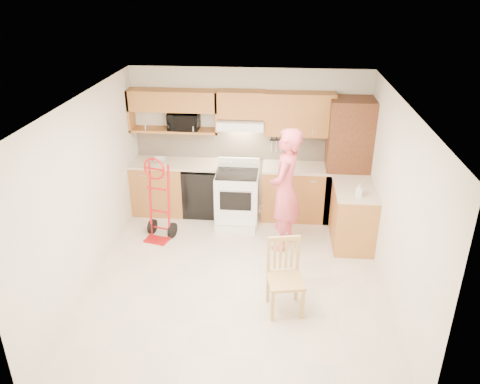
# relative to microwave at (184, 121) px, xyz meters

# --- Properties ---
(floor) EXTENTS (4.00, 4.50, 0.02)m
(floor) POSITION_rel_microwave_xyz_m (1.09, -2.08, -1.64)
(floor) COLOR beige
(floor) RESTS_ON ground
(ceiling) EXTENTS (4.00, 4.50, 0.02)m
(ceiling) POSITION_rel_microwave_xyz_m (1.09, -2.08, 0.88)
(ceiling) COLOR white
(ceiling) RESTS_ON ground
(wall_back) EXTENTS (4.00, 0.02, 2.50)m
(wall_back) POSITION_rel_microwave_xyz_m (1.09, 0.17, -0.38)
(wall_back) COLOR white
(wall_back) RESTS_ON ground
(wall_front) EXTENTS (4.00, 0.02, 2.50)m
(wall_front) POSITION_rel_microwave_xyz_m (1.09, -4.34, -0.38)
(wall_front) COLOR white
(wall_front) RESTS_ON ground
(wall_left) EXTENTS (0.02, 4.50, 2.50)m
(wall_left) POSITION_rel_microwave_xyz_m (-0.92, -2.08, -0.38)
(wall_left) COLOR white
(wall_left) RESTS_ON ground
(wall_right) EXTENTS (0.02, 4.50, 2.50)m
(wall_right) POSITION_rel_microwave_xyz_m (3.10, -2.08, -0.38)
(wall_right) COLOR white
(wall_right) RESTS_ON ground
(backsplash) EXTENTS (3.92, 0.03, 0.55)m
(backsplash) POSITION_rel_microwave_xyz_m (1.09, 0.15, -0.43)
(backsplash) COLOR beige
(backsplash) RESTS_ON wall_back
(lower_cab_left) EXTENTS (0.90, 0.60, 0.90)m
(lower_cab_left) POSITION_rel_microwave_xyz_m (-0.46, -0.14, -1.18)
(lower_cab_left) COLOR #AF7133
(lower_cab_left) RESTS_ON ground
(dishwasher) EXTENTS (0.60, 0.60, 0.85)m
(dishwasher) POSITION_rel_microwave_xyz_m (0.29, -0.14, -1.21)
(dishwasher) COLOR black
(dishwasher) RESTS_ON ground
(lower_cab_right) EXTENTS (1.14, 0.60, 0.90)m
(lower_cab_right) POSITION_rel_microwave_xyz_m (1.92, -0.14, -1.18)
(lower_cab_right) COLOR #AF7133
(lower_cab_right) RESTS_ON ground
(countertop_left) EXTENTS (1.50, 0.63, 0.04)m
(countertop_left) POSITION_rel_microwave_xyz_m (-0.16, -0.13, -0.71)
(countertop_left) COLOR beige
(countertop_left) RESTS_ON lower_cab_left
(countertop_right) EXTENTS (1.14, 0.63, 0.04)m
(countertop_right) POSITION_rel_microwave_xyz_m (1.92, -0.13, -0.71)
(countertop_right) COLOR beige
(countertop_right) RESTS_ON lower_cab_right
(cab_return_right) EXTENTS (0.60, 1.00, 0.90)m
(cab_return_right) POSITION_rel_microwave_xyz_m (2.79, -0.94, -1.18)
(cab_return_right) COLOR #AF7133
(cab_return_right) RESTS_ON ground
(countertop_return) EXTENTS (0.63, 1.00, 0.04)m
(countertop_return) POSITION_rel_microwave_xyz_m (2.79, -0.94, -0.71)
(countertop_return) COLOR beige
(countertop_return) RESTS_ON cab_return_right
(pantry_tall) EXTENTS (0.70, 0.60, 2.10)m
(pantry_tall) POSITION_rel_microwave_xyz_m (2.74, -0.14, -0.58)
(pantry_tall) COLOR brown
(pantry_tall) RESTS_ON ground
(upper_cab_left) EXTENTS (1.50, 0.33, 0.34)m
(upper_cab_left) POSITION_rel_microwave_xyz_m (-0.16, 0.00, 0.35)
(upper_cab_left) COLOR #AF7133
(upper_cab_left) RESTS_ON wall_back
(upper_shelf_mw) EXTENTS (1.50, 0.33, 0.04)m
(upper_shelf_mw) POSITION_rel_microwave_xyz_m (-0.16, 0.00, -0.16)
(upper_shelf_mw) COLOR #AF7133
(upper_shelf_mw) RESTS_ON wall_back
(upper_cab_center) EXTENTS (0.76, 0.33, 0.44)m
(upper_cab_center) POSITION_rel_microwave_xyz_m (0.97, 0.00, 0.31)
(upper_cab_center) COLOR #AF7133
(upper_cab_center) RESTS_ON wall_back
(upper_cab_right) EXTENTS (1.14, 0.33, 0.70)m
(upper_cab_right) POSITION_rel_microwave_xyz_m (1.92, 0.00, 0.17)
(upper_cab_right) COLOR #AF7133
(upper_cab_right) RESTS_ON wall_back
(range_hood) EXTENTS (0.76, 0.46, 0.14)m
(range_hood) POSITION_rel_microwave_xyz_m (0.97, -0.06, -0.00)
(range_hood) COLOR white
(range_hood) RESTS_ON wall_back
(knife_strip) EXTENTS (0.40, 0.05, 0.29)m
(knife_strip) POSITION_rel_microwave_xyz_m (1.64, 0.12, -0.39)
(knife_strip) COLOR black
(knife_strip) RESTS_ON backsplash
(microwave) EXTENTS (0.52, 0.36, 0.28)m
(microwave) POSITION_rel_microwave_xyz_m (0.00, 0.00, 0.00)
(microwave) COLOR black
(microwave) RESTS_ON upper_shelf_mw
(range) EXTENTS (0.71, 0.93, 1.05)m
(range) POSITION_rel_microwave_xyz_m (0.93, -0.45, -1.11)
(range) COLOR white
(range) RESTS_ON ground
(person) EXTENTS (0.63, 0.79, 1.90)m
(person) POSITION_rel_microwave_xyz_m (1.72, -1.14, -0.68)
(person) COLOR #E95567
(person) RESTS_ON ground
(hand_truck) EXTENTS (0.58, 0.55, 1.24)m
(hand_truck) POSITION_rel_microwave_xyz_m (-0.26, -1.09, -1.01)
(hand_truck) COLOR #B51115
(hand_truck) RESTS_ON ground
(dining_chair) EXTENTS (0.51, 0.54, 0.96)m
(dining_chair) POSITION_rel_microwave_xyz_m (1.75, -2.71, -1.15)
(dining_chair) COLOR #BF8C48
(dining_chair) RESTS_ON ground
(soap_bottle) EXTENTS (0.12, 0.12, 0.20)m
(soap_bottle) POSITION_rel_microwave_xyz_m (2.79, -1.22, -0.59)
(soap_bottle) COLOR white
(soap_bottle) RESTS_ON countertop_return
(bowl) EXTENTS (0.25, 0.25, 0.06)m
(bowl) POSITION_rel_microwave_xyz_m (-0.42, -0.14, -0.66)
(bowl) COLOR white
(bowl) RESTS_ON countertop_left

